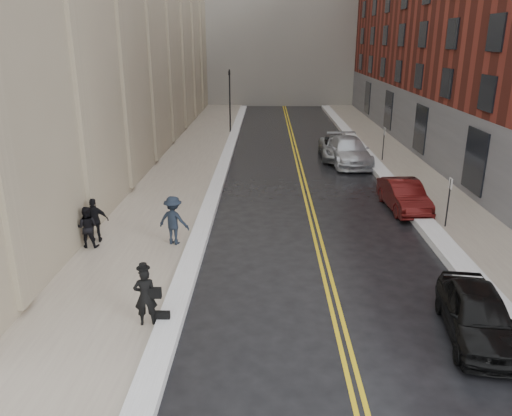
{
  "coord_description": "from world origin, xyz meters",
  "views": [
    {
      "loc": [
        0.43,
        -11.56,
        7.56
      ],
      "look_at": [
        0.06,
        5.93,
        1.6
      ],
      "focal_mm": 35.0,
      "sensor_mm": 36.0,
      "label": 1
    }
  ],
  "objects_px": {
    "car_silver_near": "(349,151)",
    "pedestrian_b": "(174,220)",
    "car_silver_far": "(338,148)",
    "pedestrian_a": "(87,227)",
    "car_maroon": "(404,195)",
    "pedestrian_main": "(145,296)",
    "car_black": "(478,314)",
    "pedestrian_c": "(95,220)"
  },
  "relations": [
    {
      "from": "car_maroon",
      "to": "pedestrian_c",
      "type": "xyz_separation_m",
      "value": [
        -12.87,
        -4.49,
        0.33
      ]
    },
    {
      "from": "pedestrian_b",
      "to": "pedestrian_c",
      "type": "distance_m",
      "value": 3.03
    },
    {
      "from": "car_maroon",
      "to": "pedestrian_c",
      "type": "relative_size",
      "value": 2.42
    },
    {
      "from": "car_maroon",
      "to": "car_silver_far",
      "type": "xyz_separation_m",
      "value": [
        -1.6,
        10.47,
        0.02
      ]
    },
    {
      "from": "pedestrian_c",
      "to": "pedestrian_a",
      "type": "bearing_deg",
      "value": 65.35
    },
    {
      "from": "car_silver_near",
      "to": "car_maroon",
      "type": "bearing_deg",
      "value": -85.56
    },
    {
      "from": "car_silver_near",
      "to": "pedestrian_b",
      "type": "xyz_separation_m",
      "value": [
        -8.67,
        -13.61,
        0.27
      ]
    },
    {
      "from": "pedestrian_main",
      "to": "pedestrian_c",
      "type": "bearing_deg",
      "value": -71.63
    },
    {
      "from": "car_black",
      "to": "pedestrian_a",
      "type": "xyz_separation_m",
      "value": [
        -12.22,
        5.49,
        0.25
      ]
    },
    {
      "from": "car_silver_far",
      "to": "pedestrian_a",
      "type": "xyz_separation_m",
      "value": [
        -11.4,
        -15.46,
        0.23
      ]
    },
    {
      "from": "car_maroon",
      "to": "pedestrian_a",
      "type": "height_order",
      "value": "pedestrian_a"
    },
    {
      "from": "pedestrian_b",
      "to": "pedestrian_c",
      "type": "relative_size",
      "value": 1.08
    },
    {
      "from": "car_maroon",
      "to": "pedestrian_c",
      "type": "bearing_deg",
      "value": -164.45
    },
    {
      "from": "car_black",
      "to": "pedestrian_a",
      "type": "distance_m",
      "value": 13.4
    },
    {
      "from": "car_maroon",
      "to": "pedestrian_main",
      "type": "height_order",
      "value": "pedestrian_main"
    },
    {
      "from": "pedestrian_main",
      "to": "pedestrian_a",
      "type": "distance_m",
      "value": 6.27
    },
    {
      "from": "car_silver_near",
      "to": "pedestrian_c",
      "type": "distance_m",
      "value": 17.86
    },
    {
      "from": "pedestrian_main",
      "to": "pedestrian_c",
      "type": "relative_size",
      "value": 0.97
    },
    {
      "from": "pedestrian_a",
      "to": "car_black",
      "type": "bearing_deg",
      "value": 153.9
    },
    {
      "from": "pedestrian_main",
      "to": "car_black",
      "type": "bearing_deg",
      "value": 167.42
    },
    {
      "from": "pedestrian_c",
      "to": "pedestrian_main",
      "type": "bearing_deg",
      "value": 109.32
    },
    {
      "from": "car_maroon",
      "to": "pedestrian_main",
      "type": "xyz_separation_m",
      "value": [
        -9.6,
        -10.27,
        0.3
      ]
    },
    {
      "from": "pedestrian_main",
      "to": "pedestrian_a",
      "type": "height_order",
      "value": "pedestrian_main"
    },
    {
      "from": "car_silver_far",
      "to": "car_silver_near",
      "type": "bearing_deg",
      "value": -72.44
    },
    {
      "from": "car_silver_near",
      "to": "pedestrian_b",
      "type": "distance_m",
      "value": 16.14
    },
    {
      "from": "car_silver_far",
      "to": "pedestrian_a",
      "type": "relative_size",
      "value": 3.22
    },
    {
      "from": "car_black",
      "to": "car_maroon",
      "type": "height_order",
      "value": "same"
    },
    {
      "from": "car_silver_far",
      "to": "pedestrian_a",
      "type": "bearing_deg",
      "value": -125.25
    },
    {
      "from": "car_black",
      "to": "car_silver_near",
      "type": "distance_m",
      "value": 19.49
    },
    {
      "from": "pedestrian_a",
      "to": "pedestrian_c",
      "type": "xyz_separation_m",
      "value": [
        0.13,
        0.51,
        0.07
      ]
    },
    {
      "from": "car_silver_near",
      "to": "pedestrian_a",
      "type": "relative_size",
      "value": 3.56
    },
    {
      "from": "car_maroon",
      "to": "pedestrian_b",
      "type": "bearing_deg",
      "value": -158.56
    },
    {
      "from": "car_silver_far",
      "to": "pedestrian_a",
      "type": "height_order",
      "value": "pedestrian_a"
    },
    {
      "from": "car_silver_near",
      "to": "pedestrian_b",
      "type": "relative_size",
      "value": 3.0
    },
    {
      "from": "car_black",
      "to": "car_maroon",
      "type": "distance_m",
      "value": 10.52
    },
    {
      "from": "car_black",
      "to": "pedestrian_main",
      "type": "distance_m",
      "value": 8.82
    },
    {
      "from": "pedestrian_b",
      "to": "car_silver_near",
      "type": "bearing_deg",
      "value": -105.06
    },
    {
      "from": "car_maroon",
      "to": "car_silver_far",
      "type": "relative_size",
      "value": 0.82
    },
    {
      "from": "car_silver_far",
      "to": "pedestrian_main",
      "type": "bearing_deg",
      "value": -109.96
    },
    {
      "from": "car_black",
      "to": "car_silver_near",
      "type": "xyz_separation_m",
      "value": [
        -0.38,
        19.49,
        0.13
      ]
    },
    {
      "from": "car_silver_near",
      "to": "car_silver_far",
      "type": "xyz_separation_m",
      "value": [
        -0.43,
        1.47,
        -0.11
      ]
    },
    {
      "from": "car_black",
      "to": "car_maroon",
      "type": "relative_size",
      "value": 0.97
    }
  ]
}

